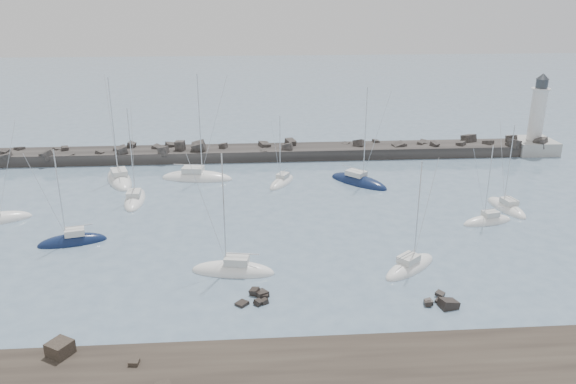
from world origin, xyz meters
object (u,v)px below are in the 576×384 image
at_px(sailboat_8, 358,182).
at_px(sailboat_7, 410,267).
at_px(sailboat_2, 73,242).
at_px(sailboat_6, 282,183).
at_px(lighthouse, 534,135).
at_px(sailboat_10, 506,208).
at_px(sailboat_4, 197,178).
at_px(sailboat_5, 233,271).
at_px(sailboat_1, 120,180).
at_px(sailboat_9, 487,222).
at_px(sailboat_3, 135,200).

bearing_deg(sailboat_8, sailboat_7, -89.87).
distance_m(sailboat_2, sailboat_6, 31.63).
bearing_deg(sailboat_7, lighthouse, 51.13).
distance_m(sailboat_6, sailboat_10, 31.49).
bearing_deg(sailboat_4, sailboat_5, -78.72).
bearing_deg(sailboat_2, sailboat_8, 26.92).
distance_m(sailboat_1, sailboat_6, 24.60).
height_order(sailboat_5, sailboat_6, sailboat_5).
relative_size(sailboat_4, sailboat_8, 1.10).
distance_m(lighthouse, sailboat_9, 37.56).
relative_size(sailboat_3, sailboat_4, 0.79).
height_order(sailboat_1, sailboat_6, sailboat_1).
bearing_deg(sailboat_1, sailboat_2, -91.79).
relative_size(sailboat_5, sailboat_10, 1.13).
bearing_deg(sailboat_4, sailboat_9, -28.05).
relative_size(sailboat_6, sailboat_8, 0.72).
relative_size(sailboat_3, sailboat_6, 1.22).
bearing_deg(sailboat_3, sailboat_10, -7.72).
height_order(lighthouse, sailboat_10, lighthouse).
relative_size(sailboat_7, sailboat_10, 1.02).
height_order(sailboat_8, sailboat_10, sailboat_8).
relative_size(sailboat_9, sailboat_10, 0.89).
bearing_deg(sailboat_7, sailboat_3, 145.15).
distance_m(sailboat_1, sailboat_3, 9.67).
distance_m(lighthouse, sailboat_3, 69.12).
distance_m(lighthouse, sailboat_10, 31.61).
distance_m(lighthouse, sailboat_8, 37.29).
bearing_deg(sailboat_7, sailboat_2, 166.22).
distance_m(lighthouse, sailboat_5, 66.97).
relative_size(lighthouse, sailboat_2, 1.20).
height_order(sailboat_3, sailboat_7, sailboat_3).
bearing_deg(sailboat_8, sailboat_1, 174.24).
xyz_separation_m(sailboat_1, sailboat_10, (53.28, -15.55, -0.02)).
bearing_deg(sailboat_2, sailboat_3, 71.01).
bearing_deg(sailboat_5, sailboat_4, 101.28).
distance_m(sailboat_2, sailboat_8, 41.00).
xyz_separation_m(sailboat_4, sailboat_7, (24.33, -31.21, -0.01)).
height_order(sailboat_7, sailboat_9, sailboat_7).
bearing_deg(sailboat_8, sailboat_5, -123.91).
bearing_deg(sailboat_5, sailboat_2, 155.34).
distance_m(sailboat_5, sailboat_6, 28.48).
height_order(sailboat_4, sailboat_5, sailboat_4).
distance_m(sailboat_6, sailboat_9, 29.74).
relative_size(sailboat_2, sailboat_9, 1.12).
bearing_deg(sailboat_2, lighthouse, 25.22).
height_order(sailboat_5, sailboat_9, sailboat_5).
relative_size(sailboat_6, sailboat_10, 0.92).
relative_size(sailboat_1, sailboat_8, 1.07).
xyz_separation_m(lighthouse, sailboat_9, (-21.08, -30.95, -2.95)).
relative_size(lighthouse, sailboat_1, 0.87).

